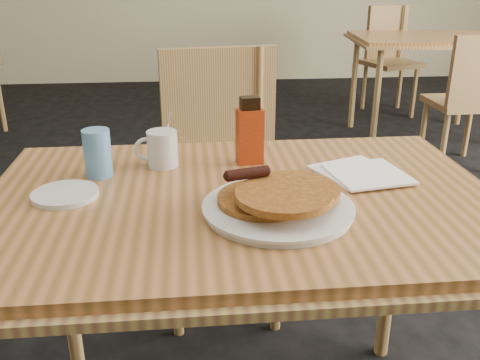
{
  "coord_description": "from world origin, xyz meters",
  "views": [
    {
      "loc": [
        -0.06,
        -1.04,
        1.24
      ],
      "look_at": [
        0.04,
        0.03,
        0.81
      ],
      "focal_mm": 40.0,
      "sensor_mm": 36.0,
      "label": 1
    }
  ],
  "objects_px": {
    "pancake_plate": "(278,202)",
    "coffee_mug": "(161,148)",
    "chair_neighbor_near": "(471,91)",
    "main_table": "(243,211)",
    "chair_main_far": "(221,157)",
    "neighbor_table": "(429,42)",
    "blue_tumbler": "(98,153)",
    "chair_neighbor_far": "(389,50)",
    "syrup_bottle": "(250,133)"
  },
  "relations": [
    {
      "from": "neighbor_table",
      "to": "blue_tumbler",
      "type": "height_order",
      "value": "blue_tumbler"
    },
    {
      "from": "chair_main_far",
      "to": "chair_neighbor_near",
      "type": "distance_m",
      "value": 2.02
    },
    {
      "from": "coffee_mug",
      "to": "chair_main_far",
      "type": "bearing_deg",
      "value": 58.34
    },
    {
      "from": "coffee_mug",
      "to": "syrup_bottle",
      "type": "height_order",
      "value": "syrup_bottle"
    },
    {
      "from": "chair_neighbor_near",
      "to": "syrup_bottle",
      "type": "xyz_separation_m",
      "value": [
        -1.56,
        -1.77,
        0.32
      ]
    },
    {
      "from": "chair_main_far",
      "to": "main_table",
      "type": "bearing_deg",
      "value": -97.45
    },
    {
      "from": "main_table",
      "to": "pancake_plate",
      "type": "xyz_separation_m",
      "value": [
        0.07,
        -0.1,
        0.07
      ]
    },
    {
      "from": "pancake_plate",
      "to": "chair_neighbor_far",
      "type": "bearing_deg",
      "value": 66.64
    },
    {
      "from": "neighbor_table",
      "to": "chair_main_far",
      "type": "bearing_deg",
      "value": -129.72
    },
    {
      "from": "chair_neighbor_near",
      "to": "pancake_plate",
      "type": "height_order",
      "value": "chair_neighbor_near"
    },
    {
      "from": "neighbor_table",
      "to": "chair_neighbor_near",
      "type": "bearing_deg",
      "value": -91.98
    },
    {
      "from": "blue_tumbler",
      "to": "neighbor_table",
      "type": "bearing_deg",
      "value": 52.49
    },
    {
      "from": "main_table",
      "to": "syrup_bottle",
      "type": "relative_size",
      "value": 6.87
    },
    {
      "from": "neighbor_table",
      "to": "coffee_mug",
      "type": "relative_size",
      "value": 7.81
    },
    {
      "from": "pancake_plate",
      "to": "coffee_mug",
      "type": "bearing_deg",
      "value": 129.93
    },
    {
      "from": "main_table",
      "to": "chair_neighbor_near",
      "type": "relative_size",
      "value": 1.42
    },
    {
      "from": "chair_neighbor_far",
      "to": "pancake_plate",
      "type": "relative_size",
      "value": 2.79
    },
    {
      "from": "main_table",
      "to": "blue_tumbler",
      "type": "relative_size",
      "value": 10.3
    },
    {
      "from": "chair_main_far",
      "to": "chair_neighbor_far",
      "type": "relative_size",
      "value": 1.06
    },
    {
      "from": "pancake_plate",
      "to": "coffee_mug",
      "type": "xyz_separation_m",
      "value": [
        -0.26,
        0.31,
        0.02
      ]
    },
    {
      "from": "pancake_plate",
      "to": "chair_neighbor_near",
      "type": "bearing_deg",
      "value": 53.71
    },
    {
      "from": "neighbor_table",
      "to": "blue_tumbler",
      "type": "relative_size",
      "value": 9.69
    },
    {
      "from": "main_table",
      "to": "chair_main_far",
      "type": "xyz_separation_m",
      "value": [
        -0.01,
        0.75,
        -0.13
      ]
    },
    {
      "from": "chair_neighbor_far",
      "to": "pancake_plate",
      "type": "xyz_separation_m",
      "value": [
        -1.54,
        -3.56,
        0.24
      ]
    },
    {
      "from": "chair_neighbor_near",
      "to": "pancake_plate",
      "type": "relative_size",
      "value": 2.66
    },
    {
      "from": "chair_neighbor_near",
      "to": "coffee_mug",
      "type": "height_order",
      "value": "coffee_mug"
    },
    {
      "from": "chair_main_far",
      "to": "pancake_plate",
      "type": "relative_size",
      "value": 2.97
    },
    {
      "from": "chair_neighbor_far",
      "to": "coffee_mug",
      "type": "height_order",
      "value": "chair_neighbor_far"
    },
    {
      "from": "chair_neighbor_far",
      "to": "chair_main_far",
      "type": "bearing_deg",
      "value": -139.6
    },
    {
      "from": "pancake_plate",
      "to": "syrup_bottle",
      "type": "relative_size",
      "value": 1.82
    },
    {
      "from": "coffee_mug",
      "to": "blue_tumbler",
      "type": "height_order",
      "value": "coffee_mug"
    },
    {
      "from": "chair_main_far",
      "to": "coffee_mug",
      "type": "xyz_separation_m",
      "value": [
        -0.18,
        -0.54,
        0.23
      ]
    },
    {
      "from": "chair_main_far",
      "to": "pancake_plate",
      "type": "xyz_separation_m",
      "value": [
        0.08,
        -0.85,
        0.2
      ]
    },
    {
      "from": "neighbor_table",
      "to": "syrup_bottle",
      "type": "height_order",
      "value": "syrup_bottle"
    },
    {
      "from": "chair_neighbor_near",
      "to": "syrup_bottle",
      "type": "height_order",
      "value": "syrup_bottle"
    },
    {
      "from": "pancake_plate",
      "to": "syrup_bottle",
      "type": "distance_m",
      "value": 0.32
    },
    {
      "from": "blue_tumbler",
      "to": "syrup_bottle",
      "type": "bearing_deg",
      "value": 8.72
    },
    {
      "from": "neighbor_table",
      "to": "syrup_bottle",
      "type": "distance_m",
      "value": 2.96
    },
    {
      "from": "pancake_plate",
      "to": "coffee_mug",
      "type": "height_order",
      "value": "coffee_mug"
    },
    {
      "from": "chair_neighbor_far",
      "to": "chair_neighbor_near",
      "type": "relative_size",
      "value": 1.05
    },
    {
      "from": "chair_neighbor_far",
      "to": "blue_tumbler",
      "type": "distance_m",
      "value": 3.85
    },
    {
      "from": "neighbor_table",
      "to": "coffee_mug",
      "type": "xyz_separation_m",
      "value": [
        -1.81,
        -2.5,
        0.09
      ]
    },
    {
      "from": "syrup_bottle",
      "to": "chair_main_far",
      "type": "bearing_deg",
      "value": 87.21
    },
    {
      "from": "neighbor_table",
      "to": "pancake_plate",
      "type": "relative_size",
      "value": 3.56
    },
    {
      "from": "main_table",
      "to": "coffee_mug",
      "type": "height_order",
      "value": "coffee_mug"
    },
    {
      "from": "main_table",
      "to": "chair_neighbor_far",
      "type": "xyz_separation_m",
      "value": [
        1.61,
        3.46,
        -0.17
      ]
    },
    {
      "from": "pancake_plate",
      "to": "main_table",
      "type": "bearing_deg",
      "value": 123.35
    },
    {
      "from": "main_table",
      "to": "neighbor_table",
      "type": "distance_m",
      "value": 3.16
    },
    {
      "from": "chair_main_far",
      "to": "blue_tumbler",
      "type": "height_order",
      "value": "chair_main_far"
    },
    {
      "from": "pancake_plate",
      "to": "blue_tumbler",
      "type": "relative_size",
      "value": 2.72
    }
  ]
}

